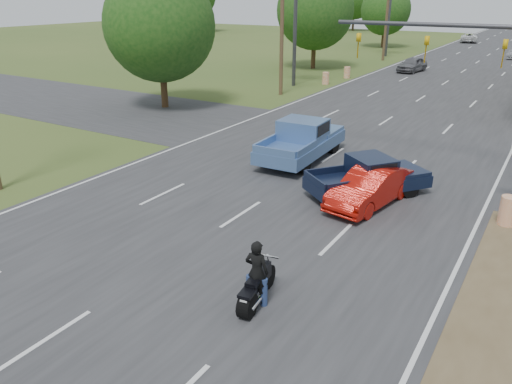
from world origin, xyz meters
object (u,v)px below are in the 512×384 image
Objects in this scene: navy_pickup at (371,176)px; distant_car_grey at (412,65)px; motorcycle at (256,289)px; red_convertible at (370,188)px; blue_pickup at (303,139)px; rider at (257,275)px; distant_car_white at (469,38)px.

distant_car_grey is (-7.41, 32.66, -0.07)m from navy_pickup.
navy_pickup reaches higher than motorcycle.
distant_car_grey reaches higher than red_convertible.
blue_pickup reaches higher than motorcycle.
distant_car_grey is (-7.51, 41.07, -0.12)m from rider.
blue_pickup is 1.20× the size of navy_pickup.
motorcycle is at bearing -70.96° from blue_pickup.
red_convertible is at bearing 80.05° from motorcycle.
red_convertible is 0.86× the size of navy_pickup.
blue_pickup is at bearing -77.14° from rider.
rider is (-0.21, -7.46, 0.15)m from red_convertible.
red_convertible is 0.80× the size of distant_car_white.
rider is at bearing -52.06° from navy_pickup.
rider is 0.35× the size of navy_pickup.
blue_pickup reaches higher than navy_pickup.
red_convertible is at bearing -100.02° from rider.
red_convertible is 1.01m from navy_pickup.
distant_car_white is (-8.75, 69.09, 0.04)m from red_convertible.
motorcycle is 41.80m from distant_car_grey.
motorcycle is 11.95m from blue_pickup.
blue_pickup is 30.16m from distant_car_grey.
blue_pickup reaches higher than red_convertible.
distant_car_white is (-8.44, 68.14, -0.06)m from navy_pickup.
distant_car_white is at bearing 134.34° from navy_pickup.
motorcycle is (-0.21, -7.51, -0.21)m from red_convertible.
motorcycle is at bearing 90.00° from rider.
motorcycle is 8.47m from navy_pickup.
red_convertible is at bearing 87.98° from distant_car_white.
blue_pickup is (-4.52, 3.62, 0.27)m from red_convertible.
blue_pickup is at bearing -175.11° from navy_pickup.
distant_car_white reaches higher than red_convertible.
rider reaches higher than distant_car_white.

